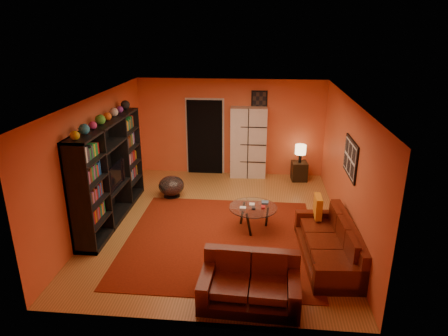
# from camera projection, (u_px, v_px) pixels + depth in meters

# --- Properties ---
(floor) EXTENTS (6.00, 6.00, 0.00)m
(floor) POSITION_uv_depth(u_px,v_px,m) (219.00, 222.00, 8.40)
(floor) COLOR olive
(floor) RESTS_ON ground
(ceiling) EXTENTS (6.00, 6.00, 0.00)m
(ceiling) POSITION_uv_depth(u_px,v_px,m) (219.00, 99.00, 7.52)
(ceiling) COLOR white
(ceiling) RESTS_ON wall_back
(wall_back) EXTENTS (6.00, 0.00, 6.00)m
(wall_back) POSITION_uv_depth(u_px,v_px,m) (231.00, 128.00, 10.77)
(wall_back) COLOR #DD5A30
(wall_back) RESTS_ON floor
(wall_front) EXTENTS (6.00, 0.00, 6.00)m
(wall_front) POSITION_uv_depth(u_px,v_px,m) (194.00, 240.00, 5.15)
(wall_front) COLOR #DD5A30
(wall_front) RESTS_ON floor
(wall_left) EXTENTS (0.00, 6.00, 6.00)m
(wall_left) POSITION_uv_depth(u_px,v_px,m) (98.00, 160.00, 8.18)
(wall_left) COLOR #DD5A30
(wall_left) RESTS_ON floor
(wall_right) EXTENTS (0.00, 6.00, 6.00)m
(wall_right) POSITION_uv_depth(u_px,v_px,m) (347.00, 168.00, 7.74)
(wall_right) COLOR #DD5A30
(wall_right) RESTS_ON floor
(rug) EXTENTS (3.60, 3.60, 0.01)m
(rug) POSITION_uv_depth(u_px,v_px,m) (221.00, 239.00, 7.73)
(rug) COLOR #5E170A
(rug) RESTS_ON floor
(doorway) EXTENTS (0.95, 0.10, 2.04)m
(doorway) POSITION_uv_depth(u_px,v_px,m) (205.00, 137.00, 10.89)
(doorway) COLOR black
(doorway) RESTS_ON floor
(wall_art_right) EXTENTS (0.03, 1.00, 0.70)m
(wall_art_right) POSITION_uv_depth(u_px,v_px,m) (351.00, 158.00, 7.36)
(wall_art_right) COLOR black
(wall_art_right) RESTS_ON wall_right
(wall_art_back) EXTENTS (0.42, 0.03, 0.52)m
(wall_art_back) POSITION_uv_depth(u_px,v_px,m) (259.00, 101.00, 10.43)
(wall_art_back) COLOR black
(wall_art_back) RESTS_ON wall_back
(entertainment_unit) EXTENTS (0.45, 3.00, 2.10)m
(entertainment_unit) POSITION_uv_depth(u_px,v_px,m) (110.00, 172.00, 8.24)
(entertainment_unit) COLOR black
(entertainment_unit) RESTS_ON floor
(tv) EXTENTS (0.89, 0.12, 0.51)m
(tv) POSITION_uv_depth(u_px,v_px,m) (112.00, 176.00, 8.25)
(tv) COLOR black
(tv) RESTS_ON entertainment_unit
(sofa) EXTENTS (1.00, 2.15, 0.85)m
(sofa) POSITION_uv_depth(u_px,v_px,m) (333.00, 245.00, 6.99)
(sofa) COLOR #4C140A
(sofa) RESTS_ON rug
(loveseat) EXTENTS (1.51, 0.95, 0.85)m
(loveseat) POSITION_uv_depth(u_px,v_px,m) (250.00, 282.00, 5.97)
(loveseat) COLOR #4C140A
(loveseat) RESTS_ON rug
(throw_pillow) EXTENTS (0.12, 0.42, 0.42)m
(throw_pillow) POSITION_uv_depth(u_px,v_px,m) (318.00, 207.00, 7.65)
(throw_pillow) COLOR orange
(throw_pillow) RESTS_ON sofa
(coffee_table) EXTENTS (0.97, 0.97, 0.48)m
(coffee_table) POSITION_uv_depth(u_px,v_px,m) (253.00, 209.00, 7.98)
(coffee_table) COLOR silver
(coffee_table) RESTS_ON floor
(storage_cabinet) EXTENTS (0.97, 0.47, 1.90)m
(storage_cabinet) POSITION_uv_depth(u_px,v_px,m) (248.00, 143.00, 10.66)
(storage_cabinet) COLOR silver
(storage_cabinet) RESTS_ON floor
(bowl_chair) EXTENTS (0.62, 0.62, 0.51)m
(bowl_chair) POSITION_uv_depth(u_px,v_px,m) (171.00, 186.00, 9.57)
(bowl_chair) COLOR black
(bowl_chair) RESTS_ON floor
(side_table) EXTENTS (0.43, 0.43, 0.50)m
(side_table) POSITION_uv_depth(u_px,v_px,m) (299.00, 171.00, 10.60)
(side_table) COLOR black
(side_table) RESTS_ON floor
(table_lamp) EXTENTS (0.28, 0.28, 0.47)m
(table_lamp) POSITION_uv_depth(u_px,v_px,m) (301.00, 150.00, 10.40)
(table_lamp) COLOR black
(table_lamp) RESTS_ON side_table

